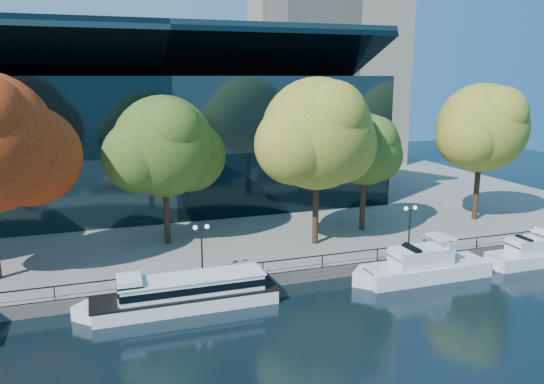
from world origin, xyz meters
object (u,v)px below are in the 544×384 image
object	(u,v)px
tree_3	(319,136)
lamp_1	(202,238)
tree_4	(366,151)
cruiser_far	(529,254)
tree_2	(166,149)
cruiser_near	(421,266)
tour_boat	(181,292)
lamp_2	(410,218)
tree_5	(484,130)

from	to	relation	value
tree_3	lamp_1	world-z (taller)	tree_3
tree_4	cruiser_far	bearing A→B (deg)	-47.56
tree_4	tree_2	bearing A→B (deg)	174.74
cruiser_near	tree_4	distance (m)	13.52
tour_boat	tree_3	world-z (taller)	tree_3
tour_boat	lamp_1	xyz separation A→B (m)	(2.14, 3.13, 2.83)
lamp_2	cruiser_near	bearing A→B (deg)	-108.70
cruiser_far	tree_4	world-z (taller)	tree_4
tree_5	lamp_2	size ratio (longest dim) A/B	3.56
cruiser_near	lamp_1	size ratio (longest dim) A/B	2.92
cruiser_near	lamp_1	distance (m)	17.65
cruiser_near	tree_5	world-z (taller)	tree_5
cruiser_far	tree_3	distance (m)	20.82
tour_boat	lamp_2	distance (m)	20.84
tree_3	tour_boat	bearing A→B (deg)	-150.85
tour_boat	tree_5	distance (m)	35.83
cruiser_near	tree_2	xyz separation A→B (m)	(-18.20, 12.73, 8.68)
tour_boat	tree_4	xyz separation A→B (m)	(19.83, 10.26, 7.76)
cruiser_far	tour_boat	bearing A→B (deg)	178.43
tour_boat	lamp_1	distance (m)	4.73
cruiser_far	tree_2	size ratio (longest dim) A/B	0.69
tree_3	lamp_1	xyz separation A→B (m)	(-11.56, -4.51, -6.85)
tour_boat	tree_4	size ratio (longest dim) A/B	1.23
tour_boat	cruiser_far	size ratio (longest dim) A/B	1.54
tour_boat	tree_2	world-z (taller)	tree_2
tree_2	tree_5	bearing A→B (deg)	-3.79
cruiser_near	lamp_1	xyz separation A→B (m)	(-16.97, 3.86, 2.92)
tree_2	tree_5	xyz separation A→B (m)	(32.24, -2.13, 0.81)
lamp_1	lamp_2	size ratio (longest dim) A/B	1.00
tree_2	cruiser_far	bearing A→B (deg)	-23.81
cruiser_near	lamp_2	size ratio (longest dim) A/B	2.92
cruiser_near	tree_5	distance (m)	19.98
cruiser_near	tree_3	bearing A→B (deg)	122.90
cruiser_far	lamp_2	world-z (taller)	lamp_2
tree_4	cruiser_near	bearing A→B (deg)	-93.77
tour_boat	lamp_2	world-z (taller)	lamp_2
cruiser_far	tree_2	world-z (taller)	tree_2
tree_5	cruiser_near	bearing A→B (deg)	-142.95
cruiser_near	tree_5	size ratio (longest dim) A/B	0.82
cruiser_far	lamp_2	size ratio (longest dim) A/B	2.29
tree_2	lamp_2	world-z (taller)	tree_2
tree_2	tree_4	world-z (taller)	tree_2
tree_3	tree_5	xyz separation A→B (m)	(19.44, 2.23, -0.28)
tree_3	lamp_1	bearing A→B (deg)	-158.69
tree_3	tree_4	bearing A→B (deg)	23.13
cruiser_near	tree_4	xyz separation A→B (m)	(0.72, 10.99, 7.84)
tour_boat	cruiser_far	xyz separation A→B (m)	(29.96, -0.82, -0.19)
cruiser_far	tree_4	size ratio (longest dim) A/B	0.80
lamp_1	tree_3	bearing A→B (deg)	21.31
lamp_1	cruiser_near	bearing A→B (deg)	-12.80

